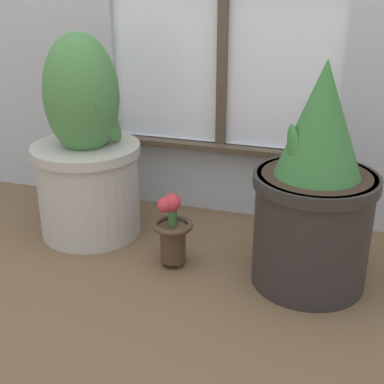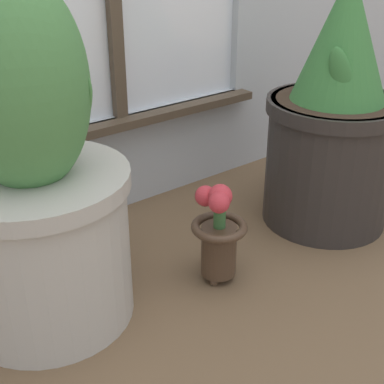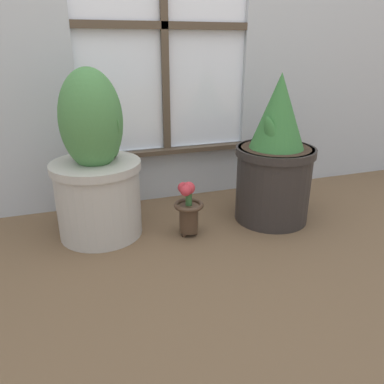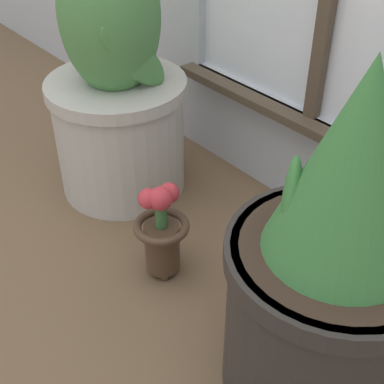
{
  "view_description": "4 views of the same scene",
  "coord_description": "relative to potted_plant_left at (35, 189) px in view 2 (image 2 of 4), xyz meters",
  "views": [
    {
      "loc": [
        0.5,
        -1.36,
        0.93
      ],
      "look_at": [
        0.02,
        0.17,
        0.25
      ],
      "focal_mm": 50.0,
      "sensor_mm": 36.0,
      "label": 1
    },
    {
      "loc": [
        -0.76,
        -0.7,
        0.79
      ],
      "look_at": [
        -0.05,
        0.2,
        0.21
      ],
      "focal_mm": 50.0,
      "sensor_mm": 36.0,
      "label": 2
    },
    {
      "loc": [
        -0.5,
        -1.34,
        0.81
      ],
      "look_at": [
        -0.01,
        0.13,
        0.2
      ],
      "focal_mm": 35.0,
      "sensor_mm": 36.0,
      "label": 3
    },
    {
      "loc": [
        0.75,
        -0.45,
        0.96
      ],
      "look_at": [
        0.01,
        0.17,
        0.24
      ],
      "focal_mm": 50.0,
      "sensor_mm": 36.0,
      "label": 4
    }
  ],
  "objects": [
    {
      "name": "potted_plant_left",
      "position": [
        0.0,
        0.0,
        0.0
      ],
      "size": [
        0.39,
        0.39,
        0.73
      ],
      "color": "#B7B2A8",
      "rests_on": "ground_plane"
    },
    {
      "name": "potted_plant_right",
      "position": [
        0.82,
        -0.11,
        -0.01
      ],
      "size": [
        0.37,
        0.37,
        0.7
      ],
      "color": "#2D2826",
      "rests_on": "ground_plane"
    },
    {
      "name": "ground_plane",
      "position": [
        0.41,
        -0.25,
        -0.31
      ],
      "size": [
        10.0,
        10.0,
        0.0
      ],
      "primitive_type": "plane",
      "color": "brown"
    },
    {
      "name": "flower_vase",
      "position": [
        0.37,
        -0.14,
        -0.18
      ],
      "size": [
        0.13,
        0.13,
        0.26
      ],
      "color": "#473323",
      "rests_on": "ground_plane"
    }
  ]
}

